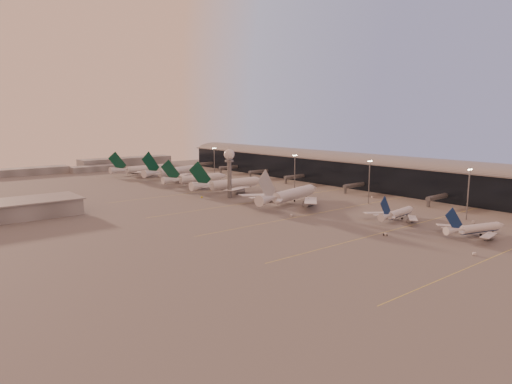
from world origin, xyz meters
TOP-DOWN VIEW (x-y plane):
  - ground at (0.00, 0.00)m, footprint 700.00×700.00m
  - taxiway_markings at (30.00, 56.00)m, footprint 180.00×185.25m
  - terminal at (107.88, 110.09)m, footprint 57.00×362.00m
  - radar_tower at (5.00, 120.00)m, footprint 6.40×6.40m
  - mast_a at (58.00, 0.00)m, footprint 3.60×0.56m
  - mast_b at (55.00, 55.00)m, footprint 3.60×0.56m
  - mast_c at (50.00, 110.00)m, footprint 3.60×0.56m
  - mast_d at (48.00, 200.00)m, footprint 3.60×0.56m
  - distant_horizon at (2.62, 325.14)m, footprint 165.00×37.50m
  - narrowbody_near at (30.24, -17.53)m, footprint 32.60×25.64m
  - narrowbody_mid at (31.22, 20.04)m, footprint 34.08×27.04m
  - widebody_white at (20.36, 82.61)m, footprint 61.01×48.24m
  - greentail_a at (19.04, 139.48)m, footprint 59.11×47.77m
  - greentail_b at (17.75, 178.47)m, footprint 54.22×43.81m
  - greentail_c at (23.99, 222.73)m, footprint 61.79×49.24m
  - greentail_d at (13.22, 258.49)m, footprint 57.63×46.43m
  - gsv_truck_a at (3.69, -29.63)m, footprint 5.32×4.75m
  - gsv_catering_a at (52.69, -6.01)m, footprint 5.80×3.29m
  - gsv_tug_mid at (2.12, 6.37)m, footprint 3.92×3.94m
  - gsv_truck_b at (40.95, 33.61)m, footprint 5.65×3.85m
  - gsv_truck_c at (-2.25, 57.96)m, footprint 5.93×4.65m
  - gsv_catering_b at (72.39, 65.05)m, footprint 5.15×3.25m
  - gsv_truck_d at (-8.40, 130.68)m, footprint 2.48×5.00m
  - gsv_tug_hangar at (33.88, 154.40)m, footprint 3.91×3.04m

SIDE VIEW (x-z plane):
  - ground at x=0.00m, z-range 0.00..0.00m
  - taxiway_markings at x=30.00m, z-range 0.00..0.02m
  - gsv_tug_hangar at x=33.88m, z-range 0.01..1.00m
  - gsv_tug_mid at x=2.12m, z-range 0.01..1.01m
  - gsv_truck_d at x=-8.40m, z-range 0.02..1.95m
  - gsv_truck_a at x=3.69m, z-range 0.02..2.15m
  - gsv_truck_b at x=40.95m, z-range 0.02..2.17m
  - gsv_truck_c at x=-2.25m, z-range 0.02..2.32m
  - gsv_catering_b at x=72.39m, z-range 0.00..3.91m
  - gsv_catering_a at x=52.69m, z-range 0.00..4.50m
  - narrowbody_near at x=30.24m, z-range -3.89..9.18m
  - narrowbody_mid at x=31.22m, z-range -3.97..9.38m
  - greentail_b at x=17.75m, z-range -6.37..13.33m
  - greentail_d at x=13.22m, z-range -6.77..14.16m
  - greentail_a at x=19.04m, z-range -6.95..14.54m
  - widebody_white at x=20.36m, z-range -7.18..14.80m
  - distant_horizon at x=2.62m, z-range -0.61..8.39m
  - greentail_c at x=23.99m, z-range -7.44..15.56m
  - terminal at x=107.88m, z-range -1.00..22.04m
  - mast_a at x=58.00m, z-range 1.24..26.24m
  - mast_b at x=55.00m, z-range 1.24..26.24m
  - mast_c at x=50.00m, z-range 1.24..26.24m
  - mast_d at x=48.00m, z-range 1.24..26.24m
  - radar_tower at x=5.00m, z-range 5.40..36.50m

